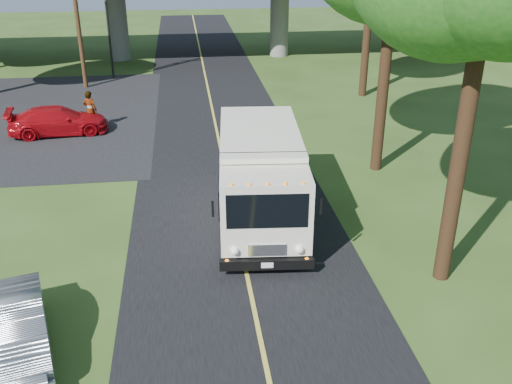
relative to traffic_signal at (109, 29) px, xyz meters
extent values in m
plane|color=#2E4619|center=(6.00, -26.00, -3.20)|extent=(120.00, 120.00, 0.00)
cube|color=black|center=(6.00, -16.00, -3.19)|extent=(7.00, 90.00, 0.02)
cube|color=black|center=(-5.00, -8.00, -3.19)|extent=(16.00, 18.00, 0.01)
cube|color=gold|center=(6.00, -16.00, -3.17)|extent=(0.12, 90.00, 0.01)
cylinder|color=slate|center=(0.00, 6.00, -0.50)|extent=(1.40, 1.40, 5.40)
cylinder|color=slate|center=(12.00, 6.00, -0.50)|extent=(1.40, 1.40, 5.40)
cylinder|color=slate|center=(24.00, 6.00, -0.50)|extent=(1.40, 1.40, 5.40)
cylinder|color=black|center=(0.00, 0.00, -0.60)|extent=(0.14, 0.14, 5.20)
imported|color=black|center=(0.00, 0.00, 1.40)|extent=(0.18, 0.22, 1.10)
cylinder|color=#472D19|center=(-1.50, -2.00, 1.30)|extent=(0.26, 0.26, 9.00)
cylinder|color=#382314|center=(11.50, -25.00, 0.30)|extent=(0.44, 0.44, 7.00)
cylinder|color=#382314|center=(12.20, -17.00, 0.65)|extent=(0.44, 0.44, 7.70)
cylinder|color=#382314|center=(15.00, -6.00, 0.13)|extent=(0.44, 0.44, 6.65)
cube|color=silver|center=(6.93, -19.96, -1.39)|extent=(2.98, 4.94, 2.43)
cube|color=silver|center=(6.65, -23.29, -1.50)|extent=(2.74, 2.15, 2.21)
cube|color=black|center=(6.57, -24.24, -1.15)|extent=(2.26, 0.28, 1.02)
cube|color=black|center=(6.57, -24.34, -2.79)|extent=(2.70, 0.42, 0.30)
cube|color=silver|center=(6.90, -20.39, -2.88)|extent=(3.10, 6.45, 0.19)
cylinder|color=black|center=(5.58, -22.98, -2.71)|extent=(0.38, 0.99, 0.97)
cylinder|color=black|center=(7.77, -23.17, -2.71)|extent=(0.38, 0.99, 0.97)
cylinder|color=black|center=(5.95, -18.47, -2.71)|extent=(0.38, 0.99, 0.97)
cylinder|color=black|center=(8.15, -18.66, -2.71)|extent=(0.38, 0.99, 0.97)
imported|color=#AE0A12|center=(-1.54, -10.81, -2.53)|extent=(4.80, 2.43, 1.34)
imported|color=gray|center=(0.32, -26.71, -2.56)|extent=(2.35, 4.09, 1.27)
imported|color=gray|center=(-0.10, -10.14, -2.25)|extent=(0.81, 0.68, 1.89)
camera|label=1|loc=(4.47, -37.96, 5.91)|focal=40.00mm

